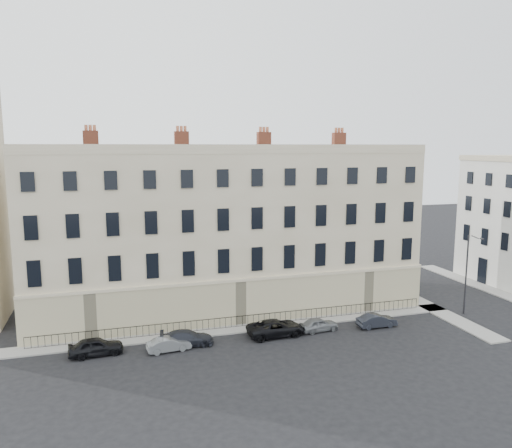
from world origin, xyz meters
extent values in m
plane|color=black|center=(0.00, 0.00, 0.00)|extent=(160.00, 160.00, 0.00)
cube|color=tan|center=(-6.00, 12.00, 7.50)|extent=(36.00, 12.00, 15.00)
cube|color=#BDB18D|center=(-6.00, 5.92, 2.00)|extent=(36.10, 0.18, 4.00)
cube|color=#BDB18D|center=(12.08, 12.00, 2.00)|extent=(0.18, 12.10, 4.00)
cube|color=tan|center=(-6.00, 6.15, 15.40)|extent=(36.00, 0.35, 0.80)
cube|color=tan|center=(11.85, 12.00, 15.40)|extent=(0.35, 12.00, 0.80)
cube|color=brown|center=(-18.00, 12.00, 16.00)|extent=(1.30, 0.70, 2.00)
cube|color=brown|center=(-10.00, 12.00, 16.00)|extent=(1.30, 0.70, 2.00)
cube|color=brown|center=(-2.00, 12.00, 16.00)|extent=(1.30, 0.70, 2.00)
cube|color=brown|center=(6.00, 12.00, 16.00)|extent=(1.30, 0.70, 2.00)
cube|color=gray|center=(-10.00, 5.00, 0.06)|extent=(48.00, 2.00, 0.12)
cube|color=gray|center=(13.00, 8.00, 0.06)|extent=(2.00, 24.00, 0.12)
cube|color=gray|center=(23.00, 10.00, 0.06)|extent=(2.00, 20.00, 0.12)
cube|color=black|center=(-6.00, 5.40, 1.02)|extent=(35.00, 0.04, 0.04)
cube|color=black|center=(-6.00, 5.40, 0.12)|extent=(35.00, 0.04, 0.04)
imported|color=black|center=(-18.13, 2.86, 0.68)|extent=(4.13, 1.93, 1.37)
imported|color=slate|center=(-12.78, 2.07, 0.55)|extent=(3.47, 1.54, 1.11)
imported|color=#23252E|center=(-11.25, 2.78, 0.61)|extent=(4.37, 2.19, 1.22)
imported|color=black|center=(-3.82, 2.70, 0.68)|extent=(4.98, 2.46, 1.36)
imported|color=slate|center=(0.03, 2.68, 0.58)|extent=(3.52, 1.71, 1.16)
imported|color=#21242C|center=(5.26, 2.10, 0.58)|extent=(3.54, 1.24, 1.17)
cylinder|color=#29292E|center=(15.00, 2.93, 3.77)|extent=(0.15, 0.15, 7.54)
cylinder|color=#29292E|center=(15.18, 2.30, 7.45)|extent=(0.48, 1.39, 0.09)
cube|color=#29292E|center=(15.36, 1.66, 7.40)|extent=(0.29, 0.50, 0.11)
camera|label=1|loc=(-16.72, -34.84, 15.65)|focal=35.00mm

